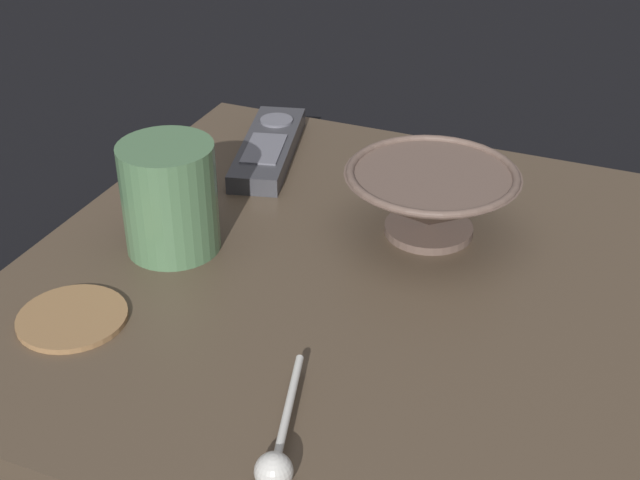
# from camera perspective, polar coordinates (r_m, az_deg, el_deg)

# --- Properties ---
(ground_plane) EXTENTS (6.00, 6.00, 0.00)m
(ground_plane) POSITION_cam_1_polar(r_m,az_deg,el_deg) (0.81, 1.22, -3.92)
(ground_plane) COLOR black
(table) EXTENTS (0.61, 0.56, 0.03)m
(table) POSITION_cam_1_polar(r_m,az_deg,el_deg) (0.80, 1.23, -2.96)
(table) COLOR #4C3D2D
(table) RESTS_ON ground
(cereal_bowl) EXTENTS (0.17, 0.17, 0.07)m
(cereal_bowl) POSITION_cam_1_polar(r_m,az_deg,el_deg) (0.84, 7.17, 2.71)
(cereal_bowl) COLOR brown
(cereal_bowl) RESTS_ON table
(coffee_mug) EXTENTS (0.09, 0.09, 0.10)m
(coffee_mug) POSITION_cam_1_polar(r_m,az_deg,el_deg) (0.81, -9.68, 2.71)
(coffee_mug) COLOR #4C724C
(coffee_mug) RESTS_ON table
(teaspoon) EXTENTS (0.13, 0.05, 0.03)m
(teaspoon) POSITION_cam_1_polar(r_m,az_deg,el_deg) (0.60, -2.82, -13.91)
(teaspoon) COLOR silver
(teaspoon) RESTS_ON table
(tv_remote_near) EXTENTS (0.20, 0.10, 0.02)m
(tv_remote_near) POSITION_cam_1_polar(r_m,az_deg,el_deg) (0.99, -3.35, 5.97)
(tv_remote_near) COLOR #38383D
(tv_remote_near) RESTS_ON table
(drink_coaster) EXTENTS (0.09, 0.09, 0.01)m
(drink_coaster) POSITION_cam_1_polar(r_m,az_deg,el_deg) (0.76, -15.70, -4.86)
(drink_coaster) COLOR olive
(drink_coaster) RESTS_ON table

